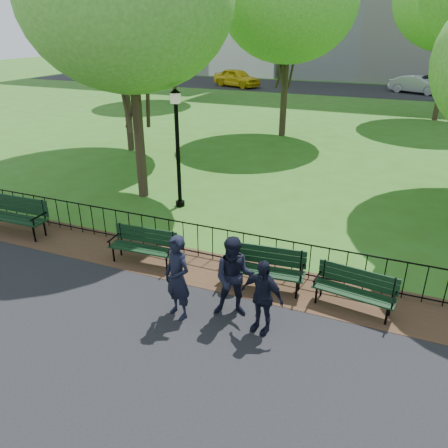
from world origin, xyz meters
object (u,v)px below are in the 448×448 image
at_px(park_bench_left_a, 144,242).
at_px(taxi, 237,78).
at_px(park_bench_right_a, 355,286).
at_px(person_right, 262,296).
at_px(tree_far_c, 289,2).
at_px(park_bench_left_b, 15,211).
at_px(person_mid, 234,278).
at_px(sedan_silver, 417,84).
at_px(person_left, 177,278).
at_px(tree_far_w, 171,8).
at_px(lamppost, 178,145).
at_px(park_bench_main, 253,262).

xyz_separation_m(park_bench_left_a, taxi, (-9.72, 31.50, 0.28)).
height_order(park_bench_right_a, person_right, person_right).
bearing_deg(tree_far_c, taxi, 118.03).
bearing_deg(park_bench_left_b, person_mid, -11.61).
xyz_separation_m(park_bench_right_a, tree_far_c, (-5.53, 14.29, 5.72)).
xyz_separation_m(park_bench_right_a, sedan_silver, (0.73, 33.33, 0.20)).
bearing_deg(person_right, park_bench_left_a, 170.98).
xyz_separation_m(park_bench_right_a, person_mid, (-2.18, -1.15, 0.33)).
bearing_deg(person_left, park_bench_left_a, 160.26).
distance_m(person_left, person_right, 1.67).
relative_size(tree_far_c, tree_far_w, 0.99).
bearing_deg(person_left, park_bench_left_b, -173.53).
bearing_deg(person_right, sedan_silver, 99.58).
height_order(lamppost, tree_far_c, tree_far_c).
xyz_separation_m(person_left, person_mid, (1.00, 0.46, -0.03)).
relative_size(park_bench_left_b, tree_far_w, 0.22).
distance_m(park_bench_main, person_right, 1.52).
bearing_deg(park_bench_left_a, lamppost, 101.06).
bearing_deg(sedan_silver, person_right, -161.80).
height_order(park_bench_left_b, taxi, taxi).
relative_size(taxi, sedan_silver, 1.08).
distance_m(tree_far_c, person_left, 16.95).
distance_m(park_bench_main, tree_far_c, 15.76).
bearing_deg(person_mid, person_left, -171.17).
relative_size(park_bench_left_b, sedan_silver, 0.46).
distance_m(tree_far_w, sedan_silver, 20.97).
bearing_deg(tree_far_c, sedan_silver, 71.79).
height_order(park_bench_left_a, person_right, person_right).
bearing_deg(lamppost, person_right, -48.79).
xyz_separation_m(person_left, sedan_silver, (3.91, 34.94, -0.15)).
distance_m(lamppost, person_right, 6.72).
height_order(person_left, person_mid, person_left).
height_order(park_bench_left_a, tree_far_c, tree_far_c).
height_order(park_bench_left_b, sedan_silver, sedan_silver).
bearing_deg(person_left, taxi, 131.36).
bearing_deg(tree_far_c, tree_far_w, 143.23).
relative_size(tree_far_w, taxi, 1.93).
xyz_separation_m(park_bench_right_a, lamppost, (-5.89, 3.56, 1.46)).
bearing_deg(person_mid, park_bench_main, 73.51).
bearing_deg(park_bench_right_a, tree_far_w, 133.66).
height_order(person_mid, taxi, person_mid).
xyz_separation_m(person_mid, sedan_silver, (2.91, 34.48, -0.12)).
bearing_deg(tree_far_w, sedan_silver, 33.26).
height_order(park_bench_right_a, tree_far_w, tree_far_w).
xyz_separation_m(park_bench_left_a, park_bench_right_a, (4.98, 0.00, -0.01)).
distance_m(park_bench_main, park_bench_left_a, 2.81).
bearing_deg(person_mid, park_bench_right_a, 11.86).
xyz_separation_m(park_bench_left_b, taxi, (-5.56, 31.44, 0.17)).
xyz_separation_m(park_bench_left_b, person_right, (7.60, -1.48, 0.12)).
xyz_separation_m(park_bench_main, lamppost, (-3.72, 3.60, 1.37)).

